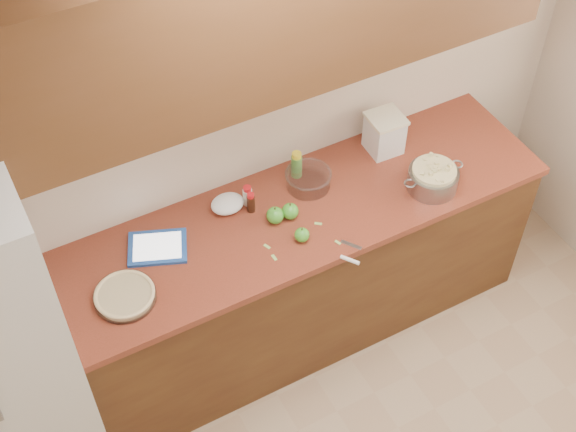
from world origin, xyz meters
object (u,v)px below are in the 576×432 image
pie (125,296)px  colander (433,178)px  flour_canister (384,133)px  tablet (157,247)px

pie → colander: 1.55m
pie → flour_canister: bearing=10.3°
flour_canister → tablet: flour_canister is taller
pie → colander: (1.54, -0.07, 0.04)m
pie → tablet: 0.30m
tablet → flour_canister: bearing=25.6°
tablet → pie: bearing=-117.0°
flour_canister → colander: bearing=-79.7°
colander → flour_canister: bearing=100.3°
pie → colander: size_ratio=0.81×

